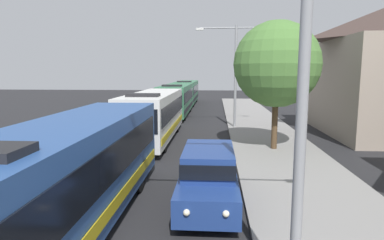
% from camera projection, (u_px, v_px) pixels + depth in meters
% --- Properties ---
extents(bus_lead, '(2.58, 11.52, 3.21)m').
position_uv_depth(bus_lead, '(69.00, 173.00, 8.95)').
color(bus_lead, '#284C8C').
rests_on(bus_lead, ground_plane).
extents(bus_second_in_line, '(2.58, 10.49, 3.21)m').
position_uv_depth(bus_second_in_line, '(154.00, 114.00, 21.22)').
color(bus_second_in_line, silver).
rests_on(bus_second_in_line, ground_plane).
extents(bus_middle, '(2.58, 10.95, 3.21)m').
position_uv_depth(bus_middle, '(176.00, 99.00, 33.16)').
color(bus_middle, '#33724C').
rests_on(bus_middle, ground_plane).
extents(bus_fourth_in_line, '(2.58, 11.63, 3.21)m').
position_uv_depth(bus_fourth_in_line, '(187.00, 91.00, 44.91)').
color(bus_fourth_in_line, '#33724C').
rests_on(bus_fourth_in_line, ground_plane).
extents(white_suv, '(1.86, 4.99, 1.90)m').
position_uv_depth(white_suv, '(208.00, 174.00, 10.97)').
color(white_suv, navy).
rests_on(white_suv, ground_plane).
extents(streetlamp_near, '(6.54, 0.28, 8.44)m').
position_uv_depth(streetlamp_near, '(307.00, 14.00, 5.50)').
color(streetlamp_near, gray).
rests_on(streetlamp_near, sidewalk).
extents(streetlamp_mid, '(6.00, 0.28, 7.65)m').
position_uv_depth(streetlamp_mid, '(236.00, 65.00, 25.06)').
color(streetlamp_mid, gray).
rests_on(streetlamp_mid, sidewalk).
extents(roadside_tree, '(4.64, 4.64, 6.95)m').
position_uv_depth(roadside_tree, '(277.00, 64.00, 17.82)').
color(roadside_tree, '#4C3823').
rests_on(roadside_tree, sidewalk).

